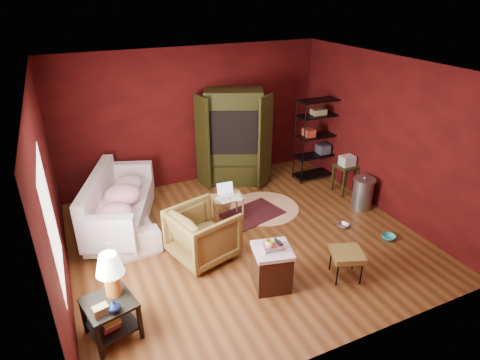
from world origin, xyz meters
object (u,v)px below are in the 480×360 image
object	(u,v)px
laptop_desk	(227,199)
hamper	(272,267)
wire_shelving	(317,136)
tv_armoire	(234,136)
side_table	(110,289)
sofa	(120,206)
armchair	(203,231)

from	to	relation	value
laptop_desk	hamper	bearing A→B (deg)	-90.64
hamper	laptop_desk	world-z (taller)	hamper
wire_shelving	tv_armoire	bearing A→B (deg)	163.10
side_table	wire_shelving	size ratio (longest dim) A/B	0.62
wire_shelving	sofa	bearing A→B (deg)	-174.50
side_table	hamper	distance (m)	2.15
sofa	armchair	size ratio (longest dim) A/B	2.37
sofa	wire_shelving	bearing A→B (deg)	-87.94
hamper	laptop_desk	size ratio (longest dim) A/B	1.06
armchair	side_table	world-z (taller)	side_table
hamper	laptop_desk	xyz separation A→B (m)	(0.14, 1.91, 0.09)
armchair	hamper	bearing A→B (deg)	-164.45
laptop_desk	tv_armoire	xyz separation A→B (m)	(0.73, 1.36, 0.62)
sofa	hamper	size ratio (longest dim) A/B	3.01
armchair	laptop_desk	size ratio (longest dim) A/B	1.35
sofa	laptop_desk	world-z (taller)	sofa
side_table	hamper	size ratio (longest dim) A/B	1.52
armchair	hamper	world-z (taller)	armchair
tv_armoire	wire_shelving	distance (m)	1.76
side_table	laptop_desk	xyz separation A→B (m)	(2.26, 1.84, -0.24)
sofa	side_table	xyz separation A→B (m)	(-0.47, -2.36, 0.23)
armchair	hamper	xyz separation A→B (m)	(0.63, -1.04, -0.13)
hamper	wire_shelving	bearing A→B (deg)	46.93
sofa	armchair	bearing A→B (deg)	-145.49
tv_armoire	wire_shelving	xyz separation A→B (m)	(1.67, -0.55, -0.07)
sofa	hamper	bearing A→B (deg)	-147.68
hamper	wire_shelving	world-z (taller)	wire_shelving
side_table	laptop_desk	bearing A→B (deg)	39.21
hamper	sofa	bearing A→B (deg)	124.30
armchair	side_table	size ratio (longest dim) A/B	0.83
side_table	laptop_desk	distance (m)	2.93
side_table	tv_armoire	xyz separation A→B (m)	(2.99, 3.21, 0.38)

